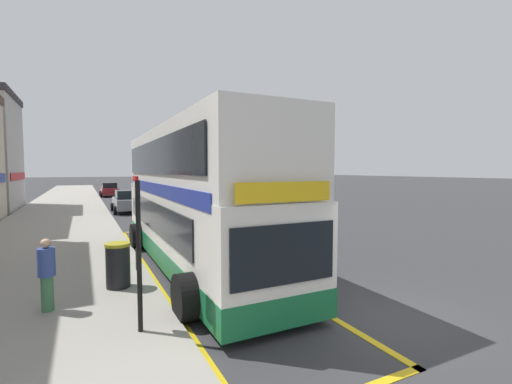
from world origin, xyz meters
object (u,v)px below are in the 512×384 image
object	(u,v)px
parked_car_maroon_ahead	(110,190)
parked_car_black_across	(175,192)
bus_stop_sign	(138,241)
litter_bin	(118,265)
double_decker_bus	(193,202)
parked_car_teal_behind	(220,203)
pedestrian_waiting_near_sign	(47,272)
parked_car_grey_kerbside	(127,201)

from	to	relation	value
parked_car_maroon_ahead	parked_car_black_across	world-z (taller)	same
bus_stop_sign	litter_bin	xyz separation A→B (m)	(-0.14, 2.69, -1.09)
parked_car_maroon_ahead	parked_car_black_across	xyz separation A→B (m)	(5.87, -7.39, 0.00)
parked_car_maroon_ahead	bus_stop_sign	bearing A→B (deg)	-92.72
double_decker_bus	parked_car_teal_behind	distance (m)	12.63
bus_stop_sign	parked_car_teal_behind	xyz separation A→B (m)	(7.53, 15.82, -1.00)
pedestrian_waiting_near_sign	litter_bin	bearing A→B (deg)	31.90
parked_car_grey_kerbside	litter_bin	world-z (taller)	parked_car_grey_kerbside
parked_car_black_across	parked_car_teal_behind	world-z (taller)	same
parked_car_teal_behind	bus_stop_sign	bearing A→B (deg)	62.84
parked_car_teal_behind	litter_bin	size ratio (longest dim) A/B	3.72
bus_stop_sign	litter_bin	size ratio (longest dim) A/B	2.53
double_decker_bus	litter_bin	size ratio (longest dim) A/B	10.20
parked_car_black_across	parked_car_teal_behind	xyz separation A→B (m)	(-0.24, -13.89, 0.00)
parked_car_black_across	parked_car_teal_behind	bearing A→B (deg)	87.11
parked_car_grey_kerbside	parked_car_teal_behind	xyz separation A→B (m)	(5.52, -4.50, 0.00)
litter_bin	parked_car_grey_kerbside	bearing A→B (deg)	83.03
parked_car_grey_kerbside	parked_car_teal_behind	bearing A→B (deg)	139.74
double_decker_bus	pedestrian_waiting_near_sign	xyz separation A→B (m)	(-3.92, -2.62, -1.10)
bus_stop_sign	parked_car_teal_behind	world-z (taller)	bus_stop_sign
double_decker_bus	parked_car_maroon_ahead	distance (m)	32.74
double_decker_bus	parked_car_maroon_ahead	world-z (taller)	double_decker_bus
parked_car_grey_kerbside	parked_car_maroon_ahead	size ratio (longest dim) A/B	1.00
parked_car_black_across	pedestrian_waiting_near_sign	distance (m)	29.48
parked_car_black_across	litter_bin	size ratio (longest dim) A/B	3.72
double_decker_bus	litter_bin	xyz separation A→B (m)	(-2.45, -1.70, -1.36)
double_decker_bus	parked_car_maroon_ahead	bearing A→B (deg)	90.71
bus_stop_sign	parked_car_black_across	world-z (taller)	bus_stop_sign
double_decker_bus	parked_car_grey_kerbside	world-z (taller)	double_decker_bus
bus_stop_sign	parked_car_grey_kerbside	distance (m)	20.44
parked_car_teal_behind	pedestrian_waiting_near_sign	size ratio (longest dim) A/B	2.74
double_decker_bus	bus_stop_sign	size ratio (longest dim) A/B	4.04
double_decker_bus	parked_car_grey_kerbside	distance (m)	15.98
pedestrian_waiting_near_sign	litter_bin	distance (m)	1.75
parked_car_maroon_ahead	litter_bin	xyz separation A→B (m)	(-2.04, -34.42, -0.09)
parked_car_black_across	parked_car_maroon_ahead	bearing A→B (deg)	-53.46
double_decker_bus	parked_car_black_across	world-z (taller)	double_decker_bus
parked_car_black_across	pedestrian_waiting_near_sign	bearing A→B (deg)	69.54
bus_stop_sign	parked_car_maroon_ahead	bearing A→B (deg)	87.06
double_decker_bus	parked_car_teal_behind	xyz separation A→B (m)	(5.22, 11.43, -1.27)
double_decker_bus	litter_bin	world-z (taller)	double_decker_bus
parked_car_grey_kerbside	litter_bin	bearing A→B (deg)	81.94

